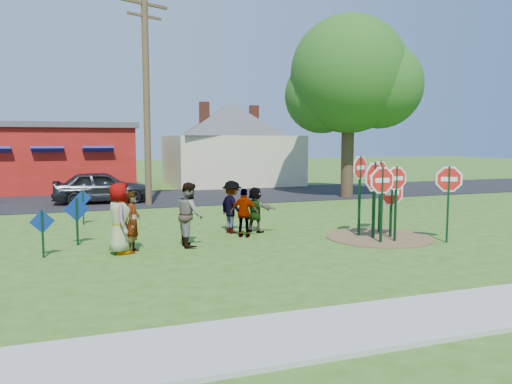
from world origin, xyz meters
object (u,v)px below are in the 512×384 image
Objects in this scene: person_b at (133,222)px; leafy_tree at (351,81)px; stop_sign_d at (380,178)px; person_a at (119,218)px; suv at (102,187)px; stop_sign_a at (382,187)px; utility_pole at (146,94)px; stop_sign_c at (396,186)px; stop_sign_b at (360,175)px.

leafy_tree reaches higher than person_b.
stop_sign_d is 1.31× the size of person_a.
leafy_tree is at bearing -96.26° from suv.
stop_sign_a is 12.17m from utility_pole.
person_b is at bearing -99.90° from utility_pole.
stop_sign_c is 1.25× the size of person_a.
person_b is (-7.28, 1.18, -0.81)m from stop_sign_c.
stop_sign_b is at bearing -118.53° from leafy_tree.
suv is at bearing -1.70° from person_a.
leafy_tree is at bearing 64.21° from stop_sign_a.
suv is at bearing 120.48° from stop_sign_a.
stop_sign_b is at bearing -70.30° from person_b.
stop_sign_c is 1.44× the size of person_b.
utility_pole reaches higher than person_a.
person_a is at bearing -178.14° from suv.
suv is (-7.60, 11.96, -0.84)m from stop_sign_c.
utility_pole is 1.03× the size of leafy_tree.
stop_sign_d is (0.87, 1.41, 0.13)m from stop_sign_a.
leafy_tree reaches higher than stop_sign_b.
stop_sign_d is at bearing -89.86° from person_a.
stop_sign_a is 0.25× the size of utility_pole.
stop_sign_b is 1.22m from stop_sign_c.
person_a is 15.88m from leafy_tree.
stop_sign_d is 0.26× the size of utility_pole.
suv is at bearing 121.38° from stop_sign_c.
utility_pole reaches higher than stop_sign_a.
leafy_tree reaches higher than suv.
stop_sign_c is 7.42m from person_b.
stop_sign_a reaches higher than person_a.
suv is 0.46× the size of utility_pole.
stop_sign_c is at bearing -100.13° from person_a.
utility_pole reaches higher than stop_sign_c.
stop_sign_c is at bearing -124.24° from stop_sign_d.
stop_sign_d reaches higher than stop_sign_a.
stop_sign_b is 7.12m from person_a.
utility_pole is at bearing 116.05° from stop_sign_a.
person_a is (-7.05, 0.10, -0.96)m from stop_sign_b.
stop_sign_d reaches higher than stop_sign_c.
leafy_tree reaches higher than person_a.
stop_sign_b is 1.02m from stop_sign_d.
leafy_tree is at bearing 34.43° from stop_sign_b.
leafy_tree reaches higher than stop_sign_d.
stop_sign_c is at bearing -88.54° from stop_sign_b.
person_a is 10.82m from suv.
leafy_tree is (12.02, -1.74, 5.10)m from suv.
person_a is 0.43× the size of suv.
stop_sign_c is 12.36m from utility_pole.
stop_sign_d reaches higher than suv.
suv is at bearing 95.73° from stop_sign_b.
stop_sign_a reaches higher than person_b.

